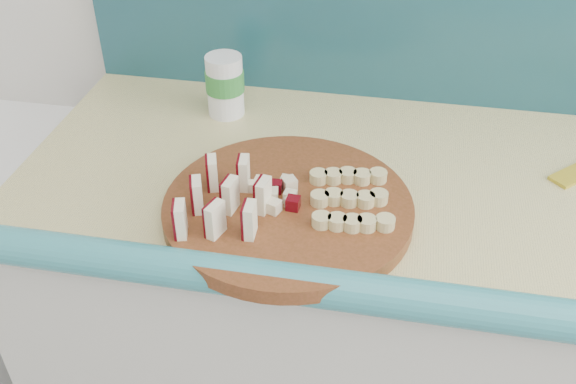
{
  "coord_description": "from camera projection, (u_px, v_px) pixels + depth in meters",
  "views": [
    {
      "loc": [
        -0.35,
        0.56,
        1.56
      ],
      "look_at": [
        -0.5,
        1.35,
        0.96
      ],
      "focal_mm": 40.0,
      "sensor_mm": 36.0,
      "label": 1
    }
  ],
  "objects": [
    {
      "name": "canister",
      "position": [
        225.0,
        84.0,
        1.26
      ],
      "size": [
        0.08,
        0.08,
        0.12
      ],
      "rotation": [
        0.0,
        0.0,
        0.15
      ],
      "color": "white",
      "rests_on": "kitchen_counter"
    },
    {
      "name": "banana_slices",
      "position": [
        350.0,
        198.0,
        1.01
      ],
      "size": [
        0.15,
        0.16,
        0.02
      ],
      "color": "#CABB7B",
      "rests_on": "cutting_board"
    },
    {
      "name": "cutting_board",
      "position": [
        288.0,
        208.0,
        1.03
      ],
      "size": [
        0.46,
        0.46,
        0.03
      ],
      "primitive_type": "cylinder",
      "rotation": [
        0.0,
        0.0,
        0.17
      ],
      "color": "#4F2B11",
      "rests_on": "kitchen_counter"
    },
    {
      "name": "apple_wedges",
      "position": [
        224.0,
        198.0,
        0.98
      ],
      "size": [
        0.13,
        0.17,
        0.06
      ],
      "color": "#FAEEC8",
      "rests_on": "cutting_board"
    },
    {
      "name": "apple_chunks",
      "position": [
        272.0,
        197.0,
        1.01
      ],
      "size": [
        0.07,
        0.07,
        0.02
      ],
      "color": "beige",
      "rests_on": "cutting_board"
    }
  ]
}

